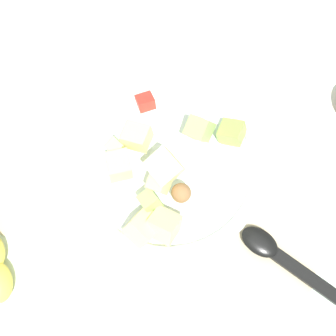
{
  "coord_description": "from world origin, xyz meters",
  "views": [
    {
      "loc": [
        0.05,
        -0.18,
        0.62
      ],
      "look_at": [
        -0.01,
        -0.0,
        0.05
      ],
      "focal_mm": 46.41,
      "sensor_mm": 36.0,
      "label": 1
    }
  ],
  "objects": [
    {
      "name": "placemat",
      "position": [
        0.0,
        0.0,
        0.0
      ],
      "size": [
        0.45,
        0.33,
        0.01
      ],
      "primitive_type": "cube",
      "color": "tan",
      "rests_on": "ground_plane"
    },
    {
      "name": "ground_plane",
      "position": [
        0.0,
        0.0,
        0.0
      ],
      "size": [
        2.4,
        2.4,
        0.0
      ],
      "primitive_type": "plane",
      "color": "silver"
    },
    {
      "name": "serving_spoon",
      "position": [
        0.18,
        -0.06,
        0.01
      ],
      "size": [
        0.19,
        0.08,
        0.01
      ],
      "color": "black",
      "rests_on": "placemat"
    },
    {
      "name": "salad_bowl",
      "position": [
        -0.01,
        -0.0,
        0.05
      ],
      "size": [
        0.26,
        0.26,
        0.13
      ],
      "color": "white",
      "rests_on": "placemat"
    }
  ]
}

